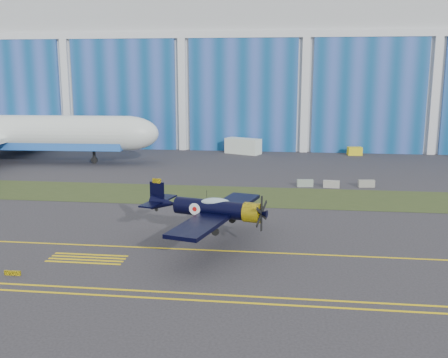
# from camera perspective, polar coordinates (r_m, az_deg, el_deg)

# --- Properties ---
(ground) EXTENTS (260.00, 260.00, 0.00)m
(ground) POSITION_cam_1_polar(r_m,az_deg,el_deg) (47.37, 10.04, -6.09)
(ground) COLOR #363337
(ground) RESTS_ON ground
(grass_median) EXTENTS (260.00, 10.00, 0.02)m
(grass_median) POSITION_cam_1_polar(r_m,az_deg,el_deg) (60.83, 9.40, -2.06)
(grass_median) COLOR #475128
(grass_median) RESTS_ON ground
(hangar) EXTENTS (220.00, 45.70, 30.00)m
(hangar) POSITION_cam_1_polar(r_m,az_deg,el_deg) (116.89, 8.58, 11.88)
(hangar) COLOR silver
(hangar) RESTS_ON ground
(taxiway_centreline) EXTENTS (200.00, 0.20, 0.02)m
(taxiway_centreline) POSITION_cam_1_polar(r_m,az_deg,el_deg) (42.63, 10.36, -8.11)
(taxiway_centreline) COLOR yellow
(taxiway_centreline) RESTS_ON ground
(edge_line_near) EXTENTS (80.00, 0.20, 0.02)m
(edge_line_near) POSITION_cam_1_polar(r_m,az_deg,el_deg) (33.86, 11.25, -13.54)
(edge_line_near) COLOR yellow
(edge_line_near) RESTS_ON ground
(edge_line_far) EXTENTS (80.00, 0.20, 0.02)m
(edge_line_far) POSITION_cam_1_polar(r_m,az_deg,el_deg) (34.76, 11.13, -12.84)
(edge_line_far) COLOR yellow
(edge_line_far) RESTS_ON ground
(hold_short_ladder) EXTENTS (6.00, 2.40, 0.02)m
(hold_short_ladder) POSITION_cam_1_polar(r_m,az_deg,el_deg) (42.50, -14.68, -8.38)
(hold_short_ladder) COLOR yellow
(hold_short_ladder) RESTS_ON ground
(guard_board_left) EXTENTS (1.20, 0.15, 0.35)m
(guard_board_left) POSITION_cam_1_polar(r_m,az_deg,el_deg) (40.83, -22.02, -9.46)
(guard_board_left) COLOR yellow
(guard_board_left) RESTS_ON ground
(warbird) EXTENTS (14.83, 16.55, 4.17)m
(warbird) POSITION_cam_1_polar(r_m,az_deg,el_deg) (42.93, -1.48, -3.20)
(warbird) COLOR black
(warbird) RESTS_ON ground
(shipping_container) EXTENTS (6.66, 4.83, 2.68)m
(shipping_container) POSITION_cam_1_polar(r_m,az_deg,el_deg) (92.33, 2.09, 3.60)
(shipping_container) COLOR silver
(shipping_container) RESTS_ON ground
(tug) EXTENTS (2.57, 1.79, 1.40)m
(tug) POSITION_cam_1_polar(r_m,az_deg,el_deg) (93.48, 14.04, 2.96)
(tug) COLOR yellow
(tug) RESTS_ON ground
(barrier_a) EXTENTS (2.06, 0.83, 0.90)m
(barrier_a) POSITION_cam_1_polar(r_m,az_deg,el_deg) (66.69, 8.81, -0.45)
(barrier_a) COLOR gray
(barrier_a) RESTS_ON ground
(barrier_b) EXTENTS (2.05, 0.81, 0.90)m
(barrier_b) POSITION_cam_1_polar(r_m,az_deg,el_deg) (66.72, 11.61, -0.55)
(barrier_b) COLOR #9F9A94
(barrier_b) RESTS_ON ground
(barrier_c) EXTENTS (2.06, 0.83, 0.90)m
(barrier_c) POSITION_cam_1_polar(r_m,az_deg,el_deg) (68.05, 15.25, -0.48)
(barrier_c) COLOR gray
(barrier_c) RESTS_ON ground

